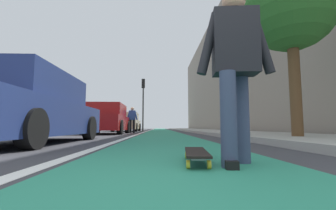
{
  "coord_description": "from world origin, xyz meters",
  "views": [
    {
      "loc": [
        -0.87,
        0.19,
        0.34
      ],
      "look_at": [
        8.75,
        -0.19,
        1.28
      ],
      "focal_mm": 24.31,
      "sensor_mm": 36.0,
      "label": 1
    }
  ],
  "objects_px": {
    "skater_person": "(235,62)",
    "traffic_light": "(143,95)",
    "parked_car_near": "(29,110)",
    "street_tree_near": "(291,7)",
    "parked_car_mid": "(108,120)",
    "parked_car_far": "(127,122)",
    "pedestrian_distant": "(132,118)",
    "skateboard": "(196,153)"
  },
  "relations": [
    {
      "from": "skater_person",
      "to": "traffic_light",
      "type": "xyz_separation_m",
      "value": [
        17.95,
        2.1,
        2.22
      ]
    },
    {
      "from": "parked_car_near",
      "to": "parked_car_far",
      "type": "relative_size",
      "value": 0.99
    },
    {
      "from": "parked_car_far",
      "to": "pedestrian_distant",
      "type": "height_order",
      "value": "pedestrian_distant"
    },
    {
      "from": "parked_car_far",
      "to": "skater_person",
      "type": "bearing_deg",
      "value": -168.75
    },
    {
      "from": "parked_car_near",
      "to": "parked_car_mid",
      "type": "xyz_separation_m",
      "value": [
        6.81,
        -0.11,
        0.02
      ]
    },
    {
      "from": "skateboard",
      "to": "parked_car_far",
      "type": "height_order",
      "value": "parked_car_far"
    },
    {
      "from": "parked_car_near",
      "to": "street_tree_near",
      "type": "relative_size",
      "value": 1.02
    },
    {
      "from": "skateboard",
      "to": "traffic_light",
      "type": "bearing_deg",
      "value": 5.64
    },
    {
      "from": "traffic_light",
      "to": "pedestrian_distant",
      "type": "distance_m",
      "value": 6.73
    },
    {
      "from": "parked_car_far",
      "to": "street_tree_near",
      "type": "bearing_deg",
      "value": -156.4
    },
    {
      "from": "parked_car_near",
      "to": "pedestrian_distant",
      "type": "xyz_separation_m",
      "value": [
        8.79,
        -1.12,
        0.17
      ]
    },
    {
      "from": "parked_car_near",
      "to": "street_tree_near",
      "type": "distance_m",
      "value": 6.48
    },
    {
      "from": "traffic_light",
      "to": "skateboard",
      "type": "bearing_deg",
      "value": -174.36
    },
    {
      "from": "parked_car_mid",
      "to": "traffic_light",
      "type": "relative_size",
      "value": 0.91
    },
    {
      "from": "parked_car_far",
      "to": "pedestrian_distant",
      "type": "bearing_deg",
      "value": -168.58
    },
    {
      "from": "parked_car_near",
      "to": "street_tree_near",
      "type": "xyz_separation_m",
      "value": [
        0.33,
        -5.94,
        2.57
      ]
    },
    {
      "from": "parked_car_mid",
      "to": "pedestrian_distant",
      "type": "height_order",
      "value": "pedestrian_distant"
    },
    {
      "from": "street_tree_near",
      "to": "skater_person",
      "type": "bearing_deg",
      "value": 141.42
    },
    {
      "from": "traffic_light",
      "to": "skater_person",
      "type": "bearing_deg",
      "value": -173.32
    },
    {
      "from": "skater_person",
      "to": "skateboard",
      "type": "bearing_deg",
      "value": 66.73
    },
    {
      "from": "skater_person",
      "to": "traffic_light",
      "type": "bearing_deg",
      "value": 6.68
    },
    {
      "from": "parked_car_far",
      "to": "traffic_light",
      "type": "relative_size",
      "value": 0.98
    },
    {
      "from": "skateboard",
      "to": "street_tree_near",
      "type": "relative_size",
      "value": 0.19
    },
    {
      "from": "parked_car_near",
      "to": "parked_car_far",
      "type": "distance_m",
      "value": 13.59
    },
    {
      "from": "skater_person",
      "to": "pedestrian_distant",
      "type": "bearing_deg",
      "value": 11.19
    },
    {
      "from": "parked_car_mid",
      "to": "street_tree_near",
      "type": "bearing_deg",
      "value": -138.0
    },
    {
      "from": "traffic_light",
      "to": "street_tree_near",
      "type": "xyz_separation_m",
      "value": [
        -14.79,
        -4.63,
        0.11
      ]
    },
    {
      "from": "parked_car_near",
      "to": "traffic_light",
      "type": "distance_m",
      "value": 15.38
    },
    {
      "from": "parked_car_far",
      "to": "street_tree_near",
      "type": "xyz_separation_m",
      "value": [
        -13.25,
        -5.79,
        2.56
      ]
    },
    {
      "from": "traffic_light",
      "to": "street_tree_near",
      "type": "distance_m",
      "value": 15.5
    },
    {
      "from": "parked_car_mid",
      "to": "skater_person",
      "type": "bearing_deg",
      "value": -161.04
    },
    {
      "from": "skater_person",
      "to": "parked_car_mid",
      "type": "distance_m",
      "value": 10.2
    },
    {
      "from": "parked_car_far",
      "to": "traffic_light",
      "type": "bearing_deg",
      "value": -37.12
    },
    {
      "from": "parked_car_mid",
      "to": "parked_car_far",
      "type": "bearing_deg",
      "value": -0.39
    },
    {
      "from": "skater_person",
      "to": "traffic_light",
      "type": "distance_m",
      "value": 18.21
    },
    {
      "from": "skateboard",
      "to": "skater_person",
      "type": "relative_size",
      "value": 0.52
    },
    {
      "from": "skater_person",
      "to": "parked_car_near",
      "type": "bearing_deg",
      "value": 50.38
    },
    {
      "from": "street_tree_near",
      "to": "skateboard",
      "type": "bearing_deg",
      "value": 136.42
    },
    {
      "from": "parked_car_mid",
      "to": "skateboard",
      "type": "bearing_deg",
      "value": -162.65
    },
    {
      "from": "skateboard",
      "to": "skater_person",
      "type": "xyz_separation_m",
      "value": [
        -0.15,
        -0.35,
        0.84
      ]
    },
    {
      "from": "skater_person",
      "to": "street_tree_near",
      "type": "distance_m",
      "value": 4.67
    },
    {
      "from": "skater_person",
      "to": "street_tree_near",
      "type": "bearing_deg",
      "value": -38.58
    }
  ]
}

